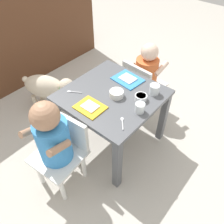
{
  "coord_description": "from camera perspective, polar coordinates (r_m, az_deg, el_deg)",
  "views": [
    {
      "loc": [
        -0.86,
        -0.73,
        1.39
      ],
      "look_at": [
        0.0,
        0.0,
        0.3
      ],
      "focal_mm": 36.17,
      "sensor_mm": 36.0,
      "label": 1
    }
  ],
  "objects": [
    {
      "name": "veggie_bowl_near",
      "position": [
        1.41,
        7.31,
        3.7
      ],
      "size": [
        0.08,
        0.08,
        0.04
      ],
      "color": "white",
      "rests_on": "dining_table"
    },
    {
      "name": "veggie_bowl_far",
      "position": [
        1.43,
        1.21,
        4.74
      ],
      "size": [
        0.09,
        0.09,
        0.04
      ],
      "color": "white",
      "rests_on": "dining_table"
    },
    {
      "name": "food_tray_right",
      "position": [
        1.58,
        3.99,
        8.28
      ],
      "size": [
        0.17,
        0.21,
        0.02
      ],
      "color": "#388CD8",
      "rests_on": "dining_table"
    },
    {
      "name": "ground_plane",
      "position": [
        1.79,
        0.0,
        -7.0
      ],
      "size": [
        7.0,
        7.0,
        0.0
      ],
      "primitive_type": "plane",
      "color": "#B2ADA3"
    },
    {
      "name": "dog",
      "position": [
        1.98,
        -15.97,
        6.09
      ],
      "size": [
        0.31,
        0.46,
        0.34
      ],
      "color": "beige",
      "rests_on": "ground"
    },
    {
      "name": "water_cup_left",
      "position": [
        1.33,
        7.04,
        0.97
      ],
      "size": [
        0.06,
        0.06,
        0.06
      ],
      "color": "white",
      "rests_on": "dining_table"
    },
    {
      "name": "water_cup_right",
      "position": [
        1.47,
        10.63,
        5.51
      ],
      "size": [
        0.06,
        0.06,
        0.07
      ],
      "color": "white",
      "rests_on": "dining_table"
    },
    {
      "name": "kitchen_cabinet_back",
      "position": [
        2.37,
        -25.38,
        16.81
      ],
      "size": [
        1.97,
        0.3,
        0.92
      ],
      "primitive_type": "cube",
      "color": "#56331E",
      "rests_on": "ground"
    },
    {
      "name": "spoon_by_right_tray",
      "position": [
        1.49,
        -9.89,
        5.06
      ],
      "size": [
        0.06,
        0.09,
        0.01
      ],
      "color": "silver",
      "rests_on": "dining_table"
    },
    {
      "name": "seated_child_left",
      "position": [
        1.3,
        -14.41,
        -6.42
      ],
      "size": [
        0.31,
        0.31,
        0.69
      ],
      "color": "white",
      "rests_on": "ground"
    },
    {
      "name": "spoon_by_left_tray",
      "position": [
        1.27,
        2.65,
        -2.55
      ],
      "size": [
        0.08,
        0.08,
        0.01
      ],
      "color": "silver",
      "rests_on": "dining_table"
    },
    {
      "name": "dining_table",
      "position": [
        1.51,
        0.0,
        2.33
      ],
      "size": [
        0.59,
        0.59,
        0.47
      ],
      "color": "#515459",
      "rests_on": "ground"
    },
    {
      "name": "seated_child_right",
      "position": [
        1.83,
        8.5,
        9.91
      ],
      "size": [
        0.3,
        0.3,
        0.62
      ],
      "color": "white",
      "rests_on": "ground"
    },
    {
      "name": "food_tray_left",
      "position": [
        1.36,
        -5.55,
        1.26
      ],
      "size": [
        0.14,
        0.17,
        0.02
      ],
      "color": "gold",
      "rests_on": "dining_table"
    }
  ]
}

